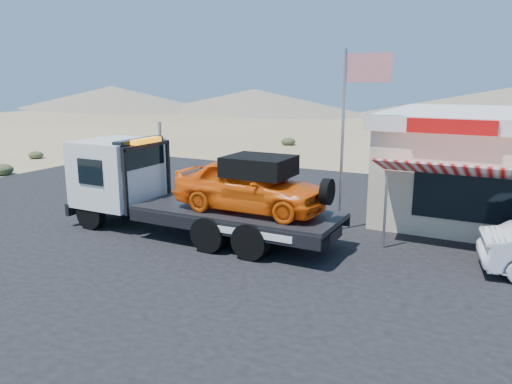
% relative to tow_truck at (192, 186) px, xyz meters
% --- Properties ---
extents(ground, '(120.00, 120.00, 0.00)m').
position_rel_tow_truck_xyz_m(ground, '(-0.55, -1.72, -1.67)').
color(ground, '#89734E').
rests_on(ground, ground).
extents(asphalt_lot, '(32.00, 24.00, 0.02)m').
position_rel_tow_truck_xyz_m(asphalt_lot, '(1.45, 1.28, -1.66)').
color(asphalt_lot, black).
rests_on(asphalt_lot, ground).
extents(tow_truck, '(9.30, 2.76, 3.11)m').
position_rel_tow_truck_xyz_m(tow_truck, '(0.00, 0.00, 0.00)').
color(tow_truck, black).
rests_on(tow_truck, asphalt_lot).
extents(flagpole, '(1.55, 0.10, 6.00)m').
position_rel_tow_truck_xyz_m(flagpole, '(4.38, 2.78, 2.09)').
color(flagpole, '#99999E').
rests_on(flagpole, asphalt_lot).
extents(desert_scrub, '(27.20, 33.75, 0.79)m').
position_rel_tow_truck_xyz_m(desert_scrub, '(-14.84, 6.87, -1.34)').
color(desert_scrub, '#313D21').
rests_on(desert_scrub, ground).
extents(distant_hills, '(126.00, 48.00, 4.20)m').
position_rel_tow_truck_xyz_m(distant_hills, '(-10.32, 53.42, 0.21)').
color(distant_hills, '#726B59').
rests_on(distant_hills, ground).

